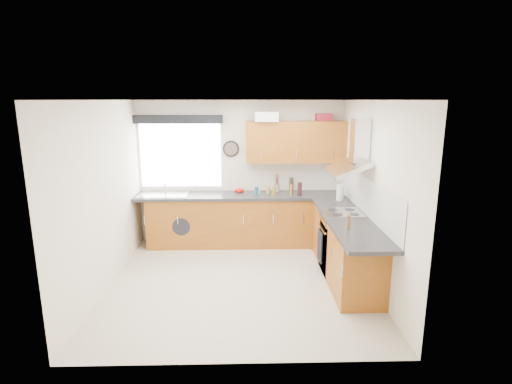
{
  "coord_description": "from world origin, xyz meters",
  "views": [
    {
      "loc": [
        0.09,
        -5.2,
        2.5
      ],
      "look_at": [
        0.25,
        0.85,
        1.1
      ],
      "focal_mm": 28.0,
      "sensor_mm": 36.0,
      "label": 1
    }
  ],
  "objects_px": {
    "oven": "(342,245)",
    "washing_machine": "(184,222)",
    "extractor_hood": "(354,154)",
    "upper_cabinets": "(296,142)"
  },
  "relations": [
    {
      "from": "oven",
      "to": "upper_cabinets",
      "type": "distance_m",
      "value": 1.99
    },
    {
      "from": "extractor_hood",
      "to": "oven",
      "type": "bearing_deg",
      "value": 180.0
    },
    {
      "from": "extractor_hood",
      "to": "washing_machine",
      "type": "distance_m",
      "value": 3.17
    },
    {
      "from": "oven",
      "to": "extractor_hood",
      "type": "bearing_deg",
      "value": -0.0
    },
    {
      "from": "oven",
      "to": "washing_machine",
      "type": "distance_m",
      "value": 2.78
    },
    {
      "from": "washing_machine",
      "to": "upper_cabinets",
      "type": "bearing_deg",
      "value": 3.7
    },
    {
      "from": "oven",
      "to": "washing_machine",
      "type": "xyz_separation_m",
      "value": [
        -2.5,
        1.22,
        -0.01
      ]
    },
    {
      "from": "extractor_hood",
      "to": "washing_machine",
      "type": "xyz_separation_m",
      "value": [
        -2.6,
        1.22,
        -1.35
      ]
    },
    {
      "from": "oven",
      "to": "extractor_hood",
      "type": "height_order",
      "value": "extractor_hood"
    },
    {
      "from": "upper_cabinets",
      "to": "oven",
      "type": "bearing_deg",
      "value": -67.46
    }
  ]
}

